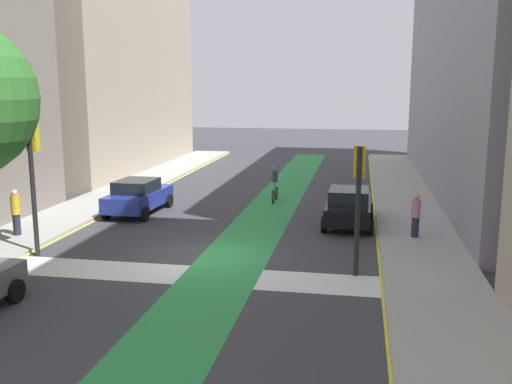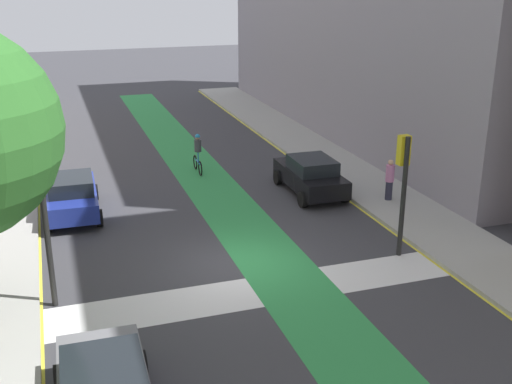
{
  "view_description": "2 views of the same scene",
  "coord_description": "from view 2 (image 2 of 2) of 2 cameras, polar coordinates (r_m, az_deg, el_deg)",
  "views": [
    {
      "loc": [
        5.2,
        -18.11,
        5.73
      ],
      "look_at": [
        1.22,
        3.58,
        1.62
      ],
      "focal_mm": 39.87,
      "sensor_mm": 36.0,
      "label": 1
    },
    {
      "loc": [
        -5.2,
        -17.44,
        8.81
      ],
      "look_at": [
        1.54,
        2.71,
        1.33
      ],
      "focal_mm": 44.22,
      "sensor_mm": 36.0,
      "label": 2
    }
  ],
  "objects": [
    {
      "name": "ground_plane",
      "position": [
        20.22,
        -1.71,
        -6.44
      ],
      "size": [
        120.0,
        120.0,
        0.0
      ],
      "primitive_type": "plane",
      "color": "#38383D"
    },
    {
      "name": "bike_lane_paint",
      "position": [
        20.53,
        1.31,
        -6.0
      ],
      "size": [
        2.4,
        60.0,
        0.01
      ],
      "primitive_type": "cube",
      "color": "#2D8C47",
      "rests_on": "ground_plane"
    },
    {
      "name": "crosswalk_band",
      "position": [
        18.52,
        0.11,
        -8.99
      ],
      "size": [
        12.0,
        1.8,
        0.01
      ],
      "primitive_type": "cube",
      "color": "silver",
      "rests_on": "ground_plane"
    },
    {
      "name": "curb_stripe_left",
      "position": [
        19.55,
        -18.98,
        -8.52
      ],
      "size": [
        0.16,
        60.0,
        0.01
      ],
      "primitive_type": "cube",
      "color": "yellow",
      "rests_on": "ground_plane"
    },
    {
      "name": "sidewalk_right",
      "position": [
        23.27,
        16.29,
        -3.47
      ],
      "size": [
        3.0,
        60.0,
        0.15
      ],
      "primitive_type": "cube",
      "color": "#9E9E99",
      "rests_on": "ground_plane"
    },
    {
      "name": "curb_stripe_right",
      "position": [
        22.52,
        13.1,
        -4.15
      ],
      "size": [
        0.16,
        60.0,
        0.01
      ],
      "primitive_type": "cube",
      "color": "yellow",
      "rests_on": "ground_plane"
    },
    {
      "name": "traffic_signal_near_right",
      "position": [
        20.38,
        13.18,
        1.74
      ],
      "size": [
        0.35,
        0.52,
        3.98
      ],
      "color": "black",
      "rests_on": "ground_plane"
    },
    {
      "name": "traffic_signal_near_left",
      "position": [
        17.53,
        -18.74,
        -0.41
      ],
      "size": [
        0.35,
        0.52,
        4.55
      ],
      "color": "black",
      "rests_on": "ground_plane"
    },
    {
      "name": "car_black_right_far",
      "position": [
        26.2,
        4.97,
        1.53
      ],
      "size": [
        2.08,
        4.23,
        1.57
      ],
      "color": "black",
      "rests_on": "ground_plane"
    },
    {
      "name": "car_blue_left_far",
      "position": [
        24.76,
        -16.32,
        -0.28
      ],
      "size": [
        2.13,
        4.26,
        1.57
      ],
      "color": "navy",
      "rests_on": "ground_plane"
    },
    {
      "name": "cyclist_in_lane",
      "position": [
        28.9,
        -5.29,
        3.58
      ],
      "size": [
        0.32,
        1.73,
        1.86
      ],
      "color": "black",
      "rests_on": "ground_plane"
    },
    {
      "name": "pedestrian_sidewalk_right_a",
      "position": [
        25.52,
        12.0,
        1.12
      ],
      "size": [
        0.34,
        0.34,
        1.65
      ],
      "color": "#262638",
      "rests_on": "sidewalk_right"
    }
  ]
}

